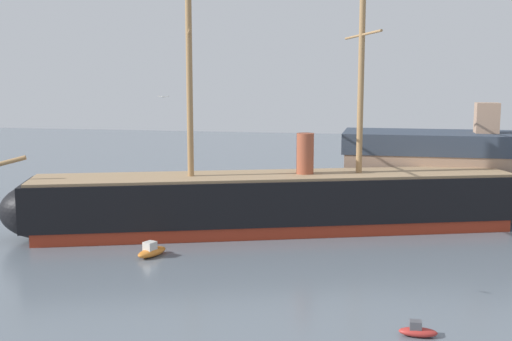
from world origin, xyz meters
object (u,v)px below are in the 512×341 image
sailboat_distant_centre (328,211)px  dockside_warehouse_right (491,174)px  motorboat_alongside_bow (152,251)px  motorboat_mid_right (418,331)px  tall_ship (276,202)px  seagull_in_flight (163,97)px

sailboat_distant_centre → dockside_warehouse_right: bearing=14.3°
sailboat_distant_centre → motorboat_alongside_bow: bearing=-123.7°
motorboat_mid_right → dockside_warehouse_right: dockside_warehouse_right is taller
motorboat_mid_right → motorboat_alongside_bow: bearing=149.8°
tall_ship → motorboat_mid_right: (16.54, -30.82, -3.44)m
tall_ship → dockside_warehouse_right: (28.80, 17.17, 2.02)m
motorboat_mid_right → sailboat_distant_centre: size_ratio=0.43×
motorboat_alongside_bow → sailboat_distant_centre: size_ratio=0.64×
seagull_in_flight → tall_ship: bearing=82.1°
seagull_in_flight → sailboat_distant_centre: bearing=76.5°
sailboat_distant_centre → seagull_in_flight: size_ratio=6.16×
motorboat_alongside_bow → seagull_in_flight: (7.39, -15.17, 17.54)m
motorboat_alongside_bow → dockside_warehouse_right: bearing=38.1°
motorboat_mid_right → motorboat_alongside_bow: size_ratio=0.66×
sailboat_distant_centre → tall_ship: bearing=-116.8°
seagull_in_flight → dockside_warehouse_right: bearing=54.9°
motorboat_alongside_bow → sailboat_distant_centre: sailboat_distant_centre is taller
motorboat_mid_right → seagull_in_flight: bearing=176.7°
sailboat_distant_centre → seagull_in_flight: (-9.81, -40.92, 17.57)m
motorboat_alongside_bow → sailboat_distant_centre: 30.97m
sailboat_distant_centre → dockside_warehouse_right: size_ratio=0.15×
motorboat_mid_right → seagull_in_flight: (-20.65, 1.17, 17.72)m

